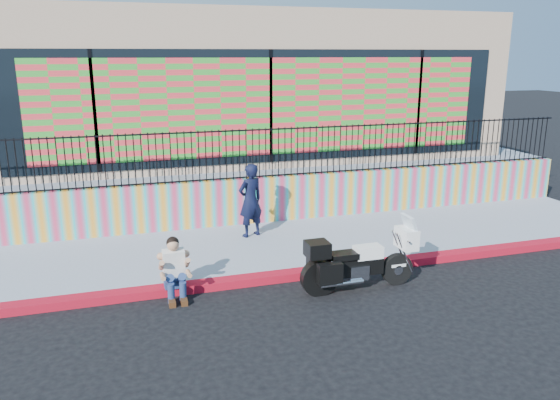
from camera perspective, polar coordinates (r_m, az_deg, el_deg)
name	(u,v)px	position (r m, az deg, el deg)	size (l,w,h in m)	color
ground	(330,274)	(10.74, 5.27, -7.69)	(90.00, 90.00, 0.00)	black
red_curb	(330,270)	(10.71, 5.28, -7.32)	(16.00, 0.30, 0.15)	#A90C26
sidewalk	(302,243)	(12.15, 2.33, -4.52)	(16.00, 3.00, 0.15)	gray
mural_wall	(281,198)	(13.42, 0.10, 0.18)	(16.00, 0.20, 1.10)	#DF3A64
metal_fence	(281,152)	(13.17, 0.10, 5.03)	(15.80, 0.04, 1.20)	black
elevated_platform	(236,163)	(18.25, -4.64, 3.87)	(16.00, 10.00, 1.25)	gray
storefront_building	(236,83)	(17.72, -4.66, 12.10)	(14.00, 8.06, 4.00)	tan
police_motorcycle	(357,261)	(9.91, 8.08, -6.30)	(2.13, 0.70, 1.32)	black
police_officer	(250,200)	(12.16, -3.11, -0.03)	(0.61, 0.40, 1.66)	black
seated_man	(175,274)	(9.68, -10.91, -7.63)	(0.54, 0.71, 1.06)	navy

